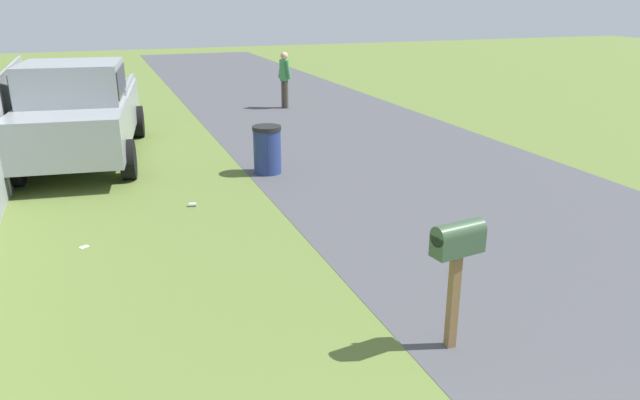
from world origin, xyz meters
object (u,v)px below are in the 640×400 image
Objects in this scene: trash_bin at (267,150)px; mailbox at (457,248)px; pedestrian at (285,76)px; pickup_truck at (79,108)px.

mailbox is at bearing -179.69° from trash_bin.
mailbox is 13.49m from pedestrian.
pedestrian is (4.40, -5.81, -0.12)m from pickup_truck.
trash_bin is at bearing -7.98° from mailbox.
trash_bin is at bearing -126.85° from pedestrian.
pedestrian is (13.27, -2.41, -0.09)m from mailbox.
pickup_truck is (8.87, 3.41, 0.03)m from mailbox.
pedestrian is at bearing -18.58° from mailbox.
mailbox is 9.50m from pickup_truck.
pickup_truck is 6.09× the size of trash_bin.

